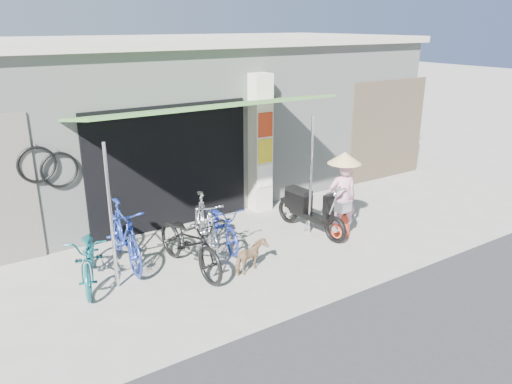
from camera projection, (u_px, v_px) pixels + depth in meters
ground at (296, 258)px, 8.91m from camera, size 80.00×80.00×0.00m
bicycle_shop at (172, 114)px, 12.34m from camera, size 12.30×5.30×3.66m
shop_pillar at (260, 144)px, 10.80m from camera, size 0.42×0.44×3.00m
awning at (204, 110)px, 8.91m from camera, size 4.60×1.88×2.72m
neighbour_right at (387, 130)px, 13.14m from camera, size 2.60×0.06×2.60m
bike_teal at (89, 257)px, 7.94m from camera, size 1.10×1.84×0.92m
bike_blue at (124, 235)px, 8.52m from camera, size 0.62×1.87×1.11m
bike_black at (190, 242)px, 8.33m from camera, size 0.83×1.98×1.01m
bike_silver at (205, 224)px, 9.01m from camera, size 0.93×1.84×1.06m
bike_navy at (222, 224)px, 9.30m from camera, size 0.79×1.65×0.83m
street_dog at (251, 257)px, 8.34m from camera, size 0.70×0.49×0.54m
moped at (309, 209)px, 9.90m from camera, size 0.53×1.85×1.05m
nun at (342, 195)px, 9.61m from camera, size 0.65×0.64×1.69m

